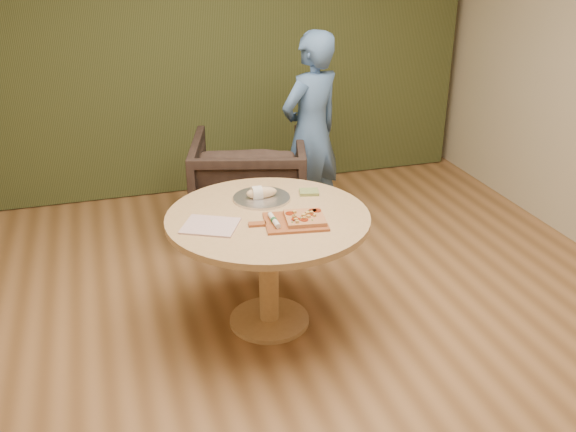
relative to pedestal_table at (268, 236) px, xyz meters
The scene contains 12 objects.
room_shell 0.94m from the pedestal_table, 75.65° to the right, with size 5.04×6.04×2.84m.
curtain 2.53m from the pedestal_table, 86.96° to the left, with size 4.80×0.14×2.78m, color #2F3719.
pedestal_table is the anchor object (origin of this frame).
pizza_paddle 0.24m from the pedestal_table, 53.76° to the right, with size 0.46×0.33×0.01m.
flatbread_pizza 0.29m from the pedestal_table, 41.56° to the right, with size 0.25×0.25×0.04m.
cutlery_roll 0.22m from the pedestal_table, 91.18° to the right, with size 0.03×0.20×0.03m.
newspaper 0.39m from the pedestal_table, behind, with size 0.30×0.25×0.01m, color white.
serving_tray 0.28m from the pedestal_table, 83.98° to the left, with size 0.36×0.36×0.02m.
bread_roll 0.30m from the pedestal_table, 86.09° to the left, with size 0.19×0.09×0.09m.
green_packet 0.44m from the pedestal_table, 35.42° to the left, with size 0.12×0.10×0.02m, color #5C6C30.
armchair 1.33m from the pedestal_table, 81.35° to the left, with size 0.87×0.81×0.89m, color black.
person_standing 1.50m from the pedestal_table, 61.36° to the left, with size 0.58×0.38×1.60m, color #416393.
Camera 1 is at (-1.01, -2.82, 2.33)m, focal length 40.00 mm.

